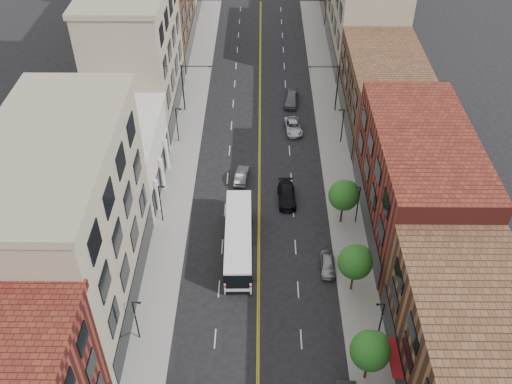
{
  "coord_description": "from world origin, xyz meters",
  "views": [
    {
      "loc": [
        0.1,
        -23.9,
        44.33
      ],
      "look_at": [
        -0.34,
        23.33,
        5.0
      ],
      "focal_mm": 40.0,
      "sensor_mm": 36.0,
      "label": 1
    }
  ],
  "objects_px": {
    "car_lane_behind": "(242,175)",
    "car_lane_c": "(291,99)",
    "car_lane_a": "(287,195)",
    "car_lane_b": "(293,127)",
    "city_bus": "(238,238)",
    "car_parked_far": "(328,265)"
  },
  "relations": [
    {
      "from": "car_parked_far",
      "to": "car_lane_behind",
      "type": "relative_size",
      "value": 0.93
    },
    {
      "from": "car_lane_behind",
      "to": "car_lane_c",
      "type": "relative_size",
      "value": 0.84
    },
    {
      "from": "car_parked_far",
      "to": "car_lane_b",
      "type": "bearing_deg",
      "value": 97.52
    },
    {
      "from": "car_parked_far",
      "to": "car_lane_behind",
      "type": "xyz_separation_m",
      "value": [
        -9.35,
        14.91,
        0.03
      ]
    },
    {
      "from": "car_lane_a",
      "to": "car_lane_b",
      "type": "relative_size",
      "value": 1.05
    },
    {
      "from": "car_lane_a",
      "to": "car_lane_b",
      "type": "height_order",
      "value": "car_lane_a"
    },
    {
      "from": "car_lane_a",
      "to": "car_lane_behind",
      "type": "bearing_deg",
      "value": 142.57
    },
    {
      "from": "city_bus",
      "to": "car_parked_far",
      "type": "bearing_deg",
      "value": -16.57
    },
    {
      "from": "car_lane_b",
      "to": "city_bus",
      "type": "bearing_deg",
      "value": -111.32
    },
    {
      "from": "car_lane_behind",
      "to": "car_parked_far",
      "type": "bearing_deg",
      "value": 129.22
    },
    {
      "from": "car_parked_far",
      "to": "car_lane_c",
      "type": "distance_m",
      "value": 33.34
    },
    {
      "from": "car_lane_c",
      "to": "car_parked_far",
      "type": "bearing_deg",
      "value": -78.52
    },
    {
      "from": "car_lane_a",
      "to": "car_lane_b",
      "type": "bearing_deg",
      "value": 82.78
    },
    {
      "from": "car_lane_a",
      "to": "car_lane_b",
      "type": "xyz_separation_m",
      "value": [
        1.38,
        14.94,
        -0.07
      ]
    },
    {
      "from": "city_bus",
      "to": "car_lane_c",
      "type": "relative_size",
      "value": 2.63
    },
    {
      "from": "car_parked_far",
      "to": "car_lane_a",
      "type": "relative_size",
      "value": 0.74
    },
    {
      "from": "car_parked_far",
      "to": "car_lane_b",
      "type": "height_order",
      "value": "car_lane_b"
    },
    {
      "from": "city_bus",
      "to": "car_parked_far",
      "type": "distance_m",
      "value": 9.77
    },
    {
      "from": "car_lane_behind",
      "to": "city_bus",
      "type": "bearing_deg",
      "value": 97.19
    },
    {
      "from": "car_lane_c",
      "to": "car_lane_behind",
      "type": "bearing_deg",
      "value": -103.31
    },
    {
      "from": "car_lane_a",
      "to": "car_lane_b",
      "type": "distance_m",
      "value": 15.0
    },
    {
      "from": "city_bus",
      "to": "car_lane_a",
      "type": "height_order",
      "value": "city_bus"
    }
  ]
}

